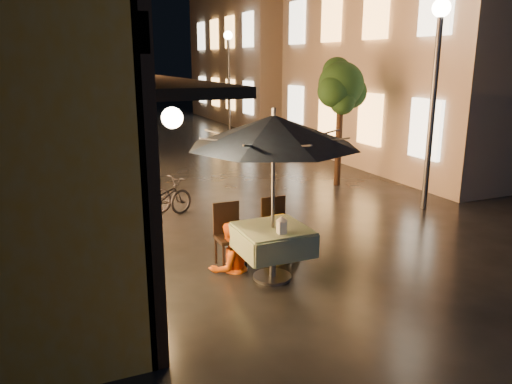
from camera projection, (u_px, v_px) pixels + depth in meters
name	position (u px, v px, depth m)	size (l,w,h in m)	color
ground	(360.00, 264.00, 7.77)	(90.00, 90.00, 0.00)	black
east_building_near	(447.00, 49.00, 15.52)	(7.30, 9.30, 6.80)	tan
east_building_far	(284.00, 48.00, 25.67)	(7.30, 10.30, 7.30)	tan
street_tree	(341.00, 88.00, 12.07)	(1.43, 1.20, 3.15)	black
streetlamp_near	(436.00, 68.00, 9.94)	(0.36, 0.36, 4.23)	#59595E
streetlamp_far	(229.00, 64.00, 20.60)	(0.36, 0.36, 4.23)	#59595E
cafe_table	(273.00, 240.00, 7.11)	(0.99, 0.99, 0.78)	#59595E
patio_umbrella	(274.00, 131.00, 6.71)	(2.38, 2.38, 2.46)	#59595E
cafe_chair_left	(228.00, 231.00, 7.63)	(0.42, 0.42, 0.97)	black
cafe_chair_right	(276.00, 225.00, 7.93)	(0.42, 0.42, 0.97)	black
table_lantern	(282.00, 224.00, 6.77)	(0.16, 0.16, 0.25)	white
person_orange	(229.00, 224.00, 7.39)	(0.70, 0.55, 1.45)	orange
person_yellow	(280.00, 216.00, 7.70)	(0.96, 0.55, 1.49)	yellow
bicycle_0	(160.00, 200.00, 9.84)	(0.53, 1.53, 0.81)	black
bicycle_1	(135.00, 194.00, 10.09)	(0.41, 1.47, 0.88)	black
bicycle_2	(123.00, 174.00, 12.02)	(0.55, 1.58, 0.83)	black
bicycle_3	(122.00, 164.00, 12.72)	(0.46, 1.65, 0.99)	black
bicycle_4	(107.00, 159.00, 13.71)	(0.58, 1.67, 0.88)	black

